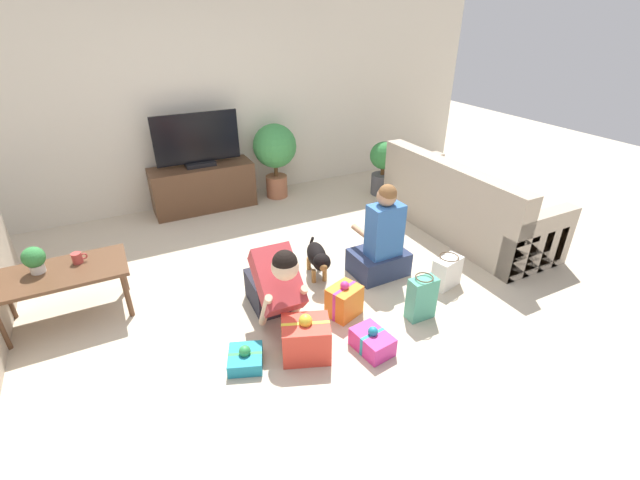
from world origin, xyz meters
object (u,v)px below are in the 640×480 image
object	(u,v)px
person_kneeling	(274,283)
gift_box_b	(344,301)
potted_plant_back_right	(275,151)
gift_bag_a	(447,272)
sofa_right	(463,207)
mug	(77,258)
gift_box_d	(372,341)
person_sitting	(381,244)
tv_console	(204,187)
gift_box_c	(246,358)
dog	(318,257)
tabletop_plant	(34,259)
potted_plant_corner_right	(383,165)
gift_box_a	(306,339)
gift_bag_b	(421,298)
coffee_table	(61,277)
tv	(197,143)

from	to	relation	value
person_kneeling	gift_box_b	world-z (taller)	person_kneeling
potted_plant_back_right	gift_bag_a	distance (m)	2.87
sofa_right	mug	xyz separation A→B (m)	(-3.90, 0.38, 0.19)
gift_box_d	gift_bag_a	size ratio (longest dim) A/B	1.07
person_sitting	gift_box_b	distance (m)	0.77
gift_bag_a	mug	distance (m)	3.23
person_sitting	tv_console	bearing A→B (deg)	-65.20
person_kneeling	gift_box_c	bearing A→B (deg)	-133.09
dog	tabletop_plant	xyz separation A→B (m)	(-2.26, 0.49, 0.34)
potted_plant_corner_right	person_sitting	xyz separation A→B (m)	(-1.20, -1.73, -0.08)
mug	gift_box_d	bearing A→B (deg)	-39.84
potted_plant_back_right	gift_box_a	size ratio (longest dim) A/B	2.32
dog	sofa_right	bearing A→B (deg)	18.01
tv_console	gift_box_d	bearing A→B (deg)	-81.59
tv_console	potted_plant_corner_right	distance (m)	2.42
sofa_right	gift_box_a	distance (m)	2.68
gift_box_a	gift_bag_b	distance (m)	1.05
person_sitting	dog	xyz separation A→B (m)	(-0.58, 0.20, -0.10)
tv_console	mug	size ratio (longest dim) A/B	10.59
mug	person_kneeling	bearing A→B (deg)	-32.64
tv_console	mug	xyz separation A→B (m)	(-1.42, -1.65, 0.21)
gift_box_b	mug	size ratio (longest dim) A/B	2.79
coffee_table	person_sitting	xyz separation A→B (m)	(2.70, -0.63, -0.06)
person_kneeling	coffee_table	bearing A→B (deg)	154.30
tv	potted_plant_corner_right	size ratio (longest dim) A/B	1.40
gift_box_d	tabletop_plant	world-z (taller)	tabletop_plant
tv	tabletop_plant	distance (m)	2.40
tv_console	potted_plant_back_right	world-z (taller)	potted_plant_back_right
gift_box_b	gift_box_d	distance (m)	0.48
dog	mug	world-z (taller)	mug
coffee_table	gift_box_d	distance (m)	2.55
tv	gift_box_d	world-z (taller)	tv
gift_box_b	mug	distance (m)	2.25
potted_plant_back_right	mug	world-z (taller)	potted_plant_back_right
potted_plant_back_right	mug	distance (m)	2.89
gift_box_b	gift_box_c	bearing A→B (deg)	-169.00
gift_bag_b	coffee_table	bearing A→B (deg)	152.80
gift_box_d	gift_box_a	bearing A→B (deg)	158.74
gift_box_a	tv_console	bearing A→B (deg)	90.11
gift_box_b	gift_bag_a	bearing A→B (deg)	-3.21
gift_bag_b	mug	distance (m)	2.88
sofa_right	tv_console	bearing A→B (deg)	50.78
sofa_right	potted_plant_back_right	world-z (taller)	potted_plant_back_right
person_sitting	gift_bag_b	world-z (taller)	person_sitting
tv_console	gift_bag_b	world-z (taller)	tv_console
coffee_table	potted_plant_back_right	size ratio (longest dim) A/B	1.01
gift_bag_a	mug	bearing A→B (deg)	158.74
gift_box_d	dog	bearing A→B (deg)	85.76
gift_bag_a	tabletop_plant	bearing A→B (deg)	160.69
gift_bag_b	mug	size ratio (longest dim) A/B	3.38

